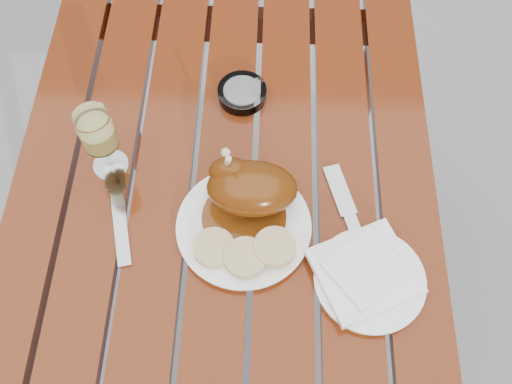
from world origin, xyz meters
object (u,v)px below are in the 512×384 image
dinner_plate (244,227)px  wine_glass (101,142)px  side_plate (369,280)px  table (230,282)px  ashtray (242,93)px

dinner_plate → wine_glass: 0.30m
wine_glass → side_plate: 0.53m
table → ashtray: ashtray is taller
table → wine_glass: wine_glass is taller
table → dinner_plate: size_ratio=4.95×
wine_glass → side_plate: size_ratio=0.82×
table → side_plate: bearing=-25.4°
wine_glass → side_plate: wine_glass is taller
dinner_plate → side_plate: (0.22, -0.09, -0.00)m
wine_glass → ashtray: wine_glass is taller
dinner_plate → wine_glass: (-0.26, 0.13, 0.07)m
table → dinner_plate: dinner_plate is taller
side_plate → wine_glass: bearing=155.4°
wine_glass → dinner_plate: bearing=-25.8°
dinner_plate → wine_glass: bearing=154.2°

